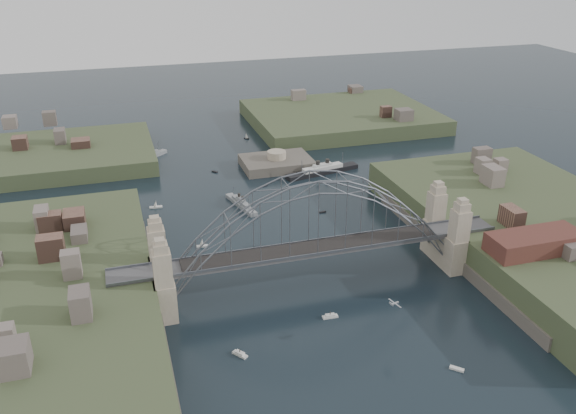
# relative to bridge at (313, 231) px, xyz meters

# --- Properties ---
(ground) EXTENTS (500.00, 500.00, 0.00)m
(ground) POSITION_rel_bridge_xyz_m (0.00, 0.00, -12.32)
(ground) COLOR black
(ground) RESTS_ON ground
(bridge) EXTENTS (84.00, 13.80, 24.60)m
(bridge) POSITION_rel_bridge_xyz_m (0.00, 0.00, 0.00)
(bridge) COLOR #4F4F52
(bridge) RESTS_ON ground
(shore_west) EXTENTS (50.50, 90.00, 12.00)m
(shore_west) POSITION_rel_bridge_xyz_m (-57.32, 0.00, -10.35)
(shore_west) COLOR #3C492A
(shore_west) RESTS_ON ground
(shore_east) EXTENTS (50.50, 90.00, 12.00)m
(shore_east) POSITION_rel_bridge_xyz_m (57.32, 0.00, -10.35)
(shore_east) COLOR #3C492A
(shore_east) RESTS_ON ground
(headland_nw) EXTENTS (60.00, 45.00, 9.00)m
(headland_nw) POSITION_rel_bridge_xyz_m (-55.00, 95.00, -11.82)
(headland_nw) COLOR #3C492A
(headland_nw) RESTS_ON ground
(headland_ne) EXTENTS (70.00, 55.00, 9.50)m
(headland_ne) POSITION_rel_bridge_xyz_m (50.00, 110.00, -11.57)
(headland_ne) COLOR #3C492A
(headland_ne) RESTS_ON ground
(fort_island) EXTENTS (22.00, 16.00, 9.40)m
(fort_island) POSITION_rel_bridge_xyz_m (12.00, 70.00, -12.66)
(fort_island) COLOR #514A41
(fort_island) RESTS_ON ground
(wharf_shed) EXTENTS (20.00, 8.00, 4.00)m
(wharf_shed) POSITION_rel_bridge_xyz_m (44.00, -14.00, -2.32)
(wharf_shed) COLOR #592D26
(wharf_shed) RESTS_ON shore_east
(finger_pier) EXTENTS (4.00, 22.00, 1.40)m
(finger_pier) POSITION_rel_bridge_xyz_m (39.00, -28.00, -11.62)
(finger_pier) COLOR #4F4F52
(finger_pier) RESTS_ON ground
(naval_cruiser_near) EXTENTS (5.73, 15.79, 4.72)m
(naval_cruiser_near) POSITION_rel_bridge_xyz_m (-5.82, 43.25, -11.59)
(naval_cruiser_near) COLOR gray
(naval_cruiser_near) RESTS_ON ground
(naval_cruiser_far) EXTENTS (12.59, 11.50, 5.06)m
(naval_cruiser_far) POSITION_rel_bridge_xyz_m (-26.45, 90.11, -11.54)
(naval_cruiser_far) COLOR gray
(naval_cruiser_far) RESTS_ON ground
(ocean_liner) EXTENTS (25.03, 8.45, 6.10)m
(ocean_liner) POSITION_rel_bridge_xyz_m (24.16, 60.38, -11.38)
(ocean_liner) COLOR black
(ocean_liner) RESTS_ON ground
(aeroplane) EXTENTS (1.88, 3.34, 0.49)m
(aeroplane) POSITION_rel_bridge_xyz_m (7.36, -23.27, -4.43)
(aeroplane) COLOR #A8ABAF
(small_boat_a) EXTENTS (2.74, 1.14, 2.38)m
(small_boat_a) POSITION_rel_bridge_xyz_m (-20.02, 22.99, -11.51)
(small_boat_a) COLOR silver
(small_boat_a) RESTS_ON ground
(small_boat_b) EXTENTS (1.89, 0.81, 0.45)m
(small_boat_b) POSITION_rel_bridge_xyz_m (14.31, 32.98, -12.17)
(small_boat_b) COLOR silver
(small_boat_b) RESTS_ON ground
(small_boat_c) EXTENTS (3.13, 1.15, 1.43)m
(small_boat_c) POSITION_rel_bridge_xyz_m (-0.94, -13.41, -12.04)
(small_boat_c) COLOR silver
(small_boat_c) RESTS_ON ground
(small_boat_d) EXTENTS (0.94, 2.04, 0.45)m
(small_boat_d) POSITION_rel_bridge_xyz_m (30.35, 37.22, -12.17)
(small_boat_d) COLOR silver
(small_boat_d) RESTS_ON ground
(small_boat_e) EXTENTS (3.53, 1.44, 2.38)m
(small_boat_e) POSITION_rel_bridge_xyz_m (-28.42, 49.23, -11.64)
(small_boat_e) COLOR silver
(small_boat_e) RESTS_ON ground
(small_boat_f) EXTENTS (1.65, 0.86, 0.45)m
(small_boat_f) POSITION_rel_bridge_xyz_m (4.13, 55.48, -12.17)
(small_boat_f) COLOR silver
(small_boat_f) RESTS_ON ground
(small_boat_g) EXTENTS (2.34, 2.28, 0.45)m
(small_boat_g) POSITION_rel_bridge_xyz_m (14.48, -34.29, -12.17)
(small_boat_g) COLOR silver
(small_boat_g) RESTS_ON ground
(small_boat_h) EXTENTS (1.82, 2.03, 0.45)m
(small_boat_h) POSITION_rel_bridge_xyz_m (-7.97, 71.32, -12.17)
(small_boat_h) COLOR silver
(small_boat_h) RESTS_ON ground
(small_boat_i) EXTENTS (1.35, 2.83, 2.38)m
(small_boat_i) POSITION_rel_bridge_xyz_m (26.27, 12.97, -11.52)
(small_boat_i) COLOR silver
(small_boat_i) RESTS_ON ground
(small_boat_j) EXTENTS (2.57, 2.98, 1.43)m
(small_boat_j) POSITION_rel_bridge_xyz_m (-20.40, -19.63, -12.04)
(small_boat_j) COLOR silver
(small_boat_j) RESTS_ON ground
(small_boat_k) EXTENTS (1.68, 1.75, 2.38)m
(small_boat_k) POSITION_rel_bridge_xyz_m (9.49, 101.65, -11.35)
(small_boat_k) COLOR silver
(small_boat_k) RESTS_ON ground
(small_boat_l) EXTENTS (2.09, 2.16, 2.38)m
(small_boat_l) POSITION_rel_bridge_xyz_m (-38.05, 28.82, -11.43)
(small_boat_l) COLOR silver
(small_boat_l) RESTS_ON ground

